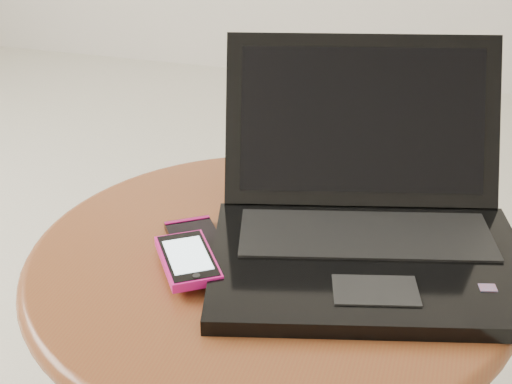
% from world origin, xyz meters
% --- Properties ---
extents(table, '(0.56, 0.56, 0.44)m').
position_xyz_m(table, '(-0.08, 0.05, 0.35)').
color(table, '#5A2717').
rests_on(table, ground).
extents(laptop, '(0.41, 0.41, 0.21)m').
position_xyz_m(laptop, '(0.02, 0.09, 0.48)').
color(laptop, black).
rests_on(laptop, table).
extents(phone_black, '(0.11, 0.12, 0.01)m').
position_xyz_m(phone_black, '(-0.17, 0.04, 0.45)').
color(phone_black, black).
rests_on(phone_black, table).
extents(phone_pink, '(0.10, 0.11, 0.01)m').
position_xyz_m(phone_pink, '(-0.16, -0.01, 0.46)').
color(phone_pink, '#E11685').
rests_on(phone_pink, phone_black).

